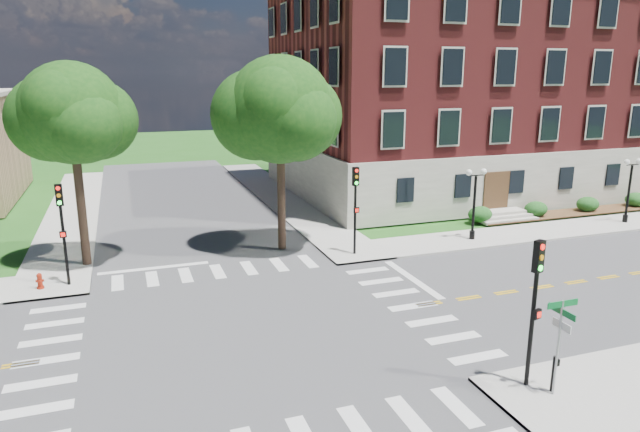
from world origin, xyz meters
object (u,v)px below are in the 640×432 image
object	(u,v)px
fire_hydrant	(40,281)
twin_lamp_west	(474,200)
twin_lamp_east	(629,187)
traffic_signal_ne	(355,199)
street_sign_pole	(560,329)
traffic_signal_se	(535,295)
push_button_post	(554,372)
traffic_signal_nw	(62,221)

from	to	relation	value
fire_hydrant	twin_lamp_west	bearing A→B (deg)	0.84
twin_lamp_east	fire_hydrant	world-z (taller)	twin_lamp_east
traffic_signal_ne	street_sign_pole	bearing A→B (deg)	-88.63
traffic_signal_se	push_button_post	distance (m)	2.51
twin_lamp_west	traffic_signal_se	bearing A→B (deg)	-118.00
twin_lamp_east	street_sign_pole	bearing A→B (deg)	-141.37
traffic_signal_se	traffic_signal_nw	world-z (taller)	same
traffic_signal_ne	traffic_signal_nw	distance (m)	14.48
traffic_signal_nw	push_button_post	xyz separation A→B (m)	(14.90, -15.03, -2.39)
traffic_signal_ne	traffic_signal_nw	xyz separation A→B (m)	(-14.48, 0.09, 0.00)
twin_lamp_east	street_sign_pole	distance (m)	24.66
traffic_signal_nw	fire_hydrant	bearing A→B (deg)	-174.44
twin_lamp_west	street_sign_pole	distance (m)	17.05
traffic_signal_se	push_button_post	size ratio (longest dim) A/B	4.00
traffic_signal_nw	twin_lamp_east	bearing A→B (deg)	0.41
traffic_signal_se	push_button_post	bearing A→B (deg)	-51.50
twin_lamp_west	push_button_post	world-z (taller)	twin_lamp_west
fire_hydrant	push_button_post	bearing A→B (deg)	-42.80
traffic_signal_se	twin_lamp_east	bearing A→B (deg)	36.70
traffic_signal_nw	street_sign_pole	xyz separation A→B (m)	(14.85, -15.15, -0.88)
traffic_signal_se	traffic_signal_ne	distance (m)	14.34
traffic_signal_nw	twin_lamp_east	xyz separation A→B (m)	(34.11, 0.24, -0.66)
traffic_signal_se	traffic_signal_nw	distance (m)	20.40
traffic_signal_nw	fire_hydrant	world-z (taller)	traffic_signal_nw
twin_lamp_west	fire_hydrant	xyz separation A→B (m)	(-23.42, -0.34, -2.06)
fire_hydrant	street_sign_pole	bearing A→B (deg)	-43.14
traffic_signal_ne	twin_lamp_east	world-z (taller)	traffic_signal_ne
twin_lamp_east	street_sign_pole	xyz separation A→B (m)	(-19.26, -15.39, -0.21)
twin_lamp_west	twin_lamp_east	size ratio (longest dim) A/B	1.00
traffic_signal_ne	street_sign_pole	world-z (taller)	traffic_signal_ne
traffic_signal_ne	fire_hydrant	distance (m)	15.92
traffic_signal_se	twin_lamp_west	size ratio (longest dim) A/B	1.13
street_sign_pole	push_button_post	world-z (taller)	street_sign_pole
traffic_signal_se	street_sign_pole	size ratio (longest dim) A/B	1.55
twin_lamp_east	twin_lamp_west	bearing A→B (deg)	-179.92
traffic_signal_nw	traffic_signal_ne	bearing A→B (deg)	-0.37
traffic_signal_se	traffic_signal_nw	size ratio (longest dim) A/B	1.00
street_sign_pole	traffic_signal_nw	bearing A→B (deg)	134.41
traffic_signal_ne	push_button_post	xyz separation A→B (m)	(0.42, -14.94, -2.39)
twin_lamp_east	traffic_signal_ne	bearing A→B (deg)	-179.02
twin_lamp_east	fire_hydrant	bearing A→B (deg)	-179.42
traffic_signal_se	traffic_signal_ne	world-z (taller)	same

